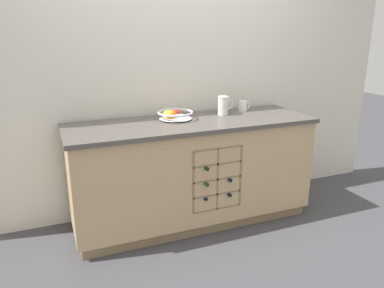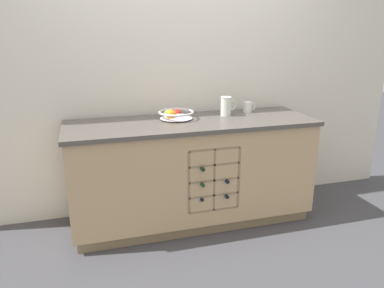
{
  "view_description": "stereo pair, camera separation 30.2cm",
  "coord_description": "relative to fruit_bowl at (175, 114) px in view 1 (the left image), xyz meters",
  "views": [
    {
      "loc": [
        -1.12,
        -2.77,
        1.61
      ],
      "look_at": [
        0.0,
        0.0,
        0.7
      ],
      "focal_mm": 35.0,
      "sensor_mm": 36.0,
      "label": 1
    },
    {
      "loc": [
        -0.84,
        -2.87,
        1.61
      ],
      "look_at": [
        0.0,
        0.0,
        0.7
      ],
      "focal_mm": 35.0,
      "sensor_mm": 36.0,
      "label": 2
    }
  ],
  "objects": [
    {
      "name": "ceramic_mug",
      "position": [
        0.7,
        0.09,
        0.0
      ],
      "size": [
        0.12,
        0.08,
        0.09
      ],
      "color": "white",
      "rests_on": "kitchen_island"
    },
    {
      "name": "white_pitcher",
      "position": [
        0.46,
        0.01,
        0.04
      ],
      "size": [
        0.15,
        0.1,
        0.16
      ],
      "color": "silver",
      "rests_on": "kitchen_island"
    },
    {
      "name": "kitchen_island",
      "position": [
        0.12,
        -0.1,
        -0.49
      ],
      "size": [
        2.05,
        0.68,
        0.9
      ],
      "color": "#8B7354",
      "rests_on": "ground_plane"
    },
    {
      "name": "fruit_bowl",
      "position": [
        0.0,
        0.0,
        0.0
      ],
      "size": [
        0.3,
        0.3,
        0.09
      ],
      "color": "silver",
      "rests_on": "kitchen_island"
    },
    {
      "name": "back_wall",
      "position": [
        0.11,
        0.28,
        0.33
      ],
      "size": [
        4.41,
        0.06,
        2.55
      ],
      "primitive_type": "cube",
      "color": "silver",
      "rests_on": "ground_plane"
    },
    {
      "name": "ground_plane",
      "position": [
        0.11,
        -0.1,
        -0.94
      ],
      "size": [
        14.0,
        14.0,
        0.0
      ],
      "primitive_type": "plane",
      "color": "#424247"
    }
  ]
}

